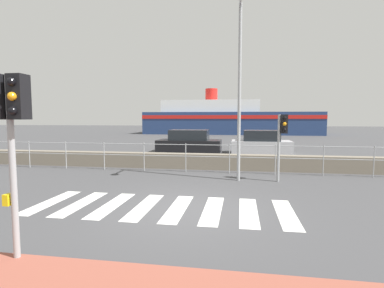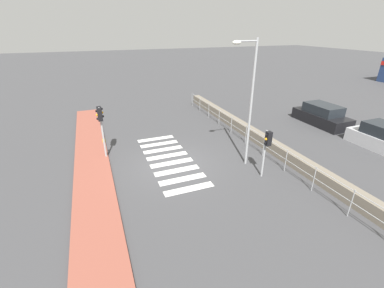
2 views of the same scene
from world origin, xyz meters
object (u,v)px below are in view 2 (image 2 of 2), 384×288
object	(u,v)px
parked_car_black	(322,116)
parked_car_silver	(384,139)
traffic_light_far	(267,144)
streetlamp	(248,92)
traffic_light_near	(101,119)

from	to	relation	value
parked_car_black	parked_car_silver	size ratio (longest dim) A/B	1.12
traffic_light_far	streetlamp	world-z (taller)	streetlamp
parked_car_black	parked_car_silver	world-z (taller)	parked_car_silver
traffic_light_near	parked_car_black	distance (m)	16.03
traffic_light_far	streetlamp	bearing A→B (deg)	-170.45
traffic_light_far	parked_car_black	size ratio (longest dim) A/B	0.57
traffic_light_near	traffic_light_far	xyz separation A→B (m)	(4.99, 7.09, -0.53)
traffic_light_near	parked_car_silver	distance (m)	16.75
traffic_light_near	parked_car_black	bearing A→B (deg)	89.80
parked_car_silver	parked_car_black	bearing A→B (deg)	180.00
traffic_light_near	parked_car_black	world-z (taller)	traffic_light_near
streetlamp	traffic_light_far	bearing A→B (deg)	9.55
traffic_light_far	parked_car_black	xyz separation A→B (m)	(-4.93, 8.85, -1.16)
traffic_light_near	traffic_light_far	world-z (taller)	traffic_light_near
traffic_light_near	traffic_light_far	size ratio (longest dim) A/B	1.22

